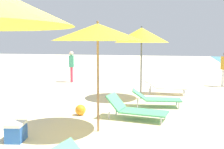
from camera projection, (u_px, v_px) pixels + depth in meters
umbrella_second at (98, 32)px, 5.91m from camera, size 1.97×1.97×2.43m
lounger_second_shoreside at (135, 109)px, 7.11m from camera, size 1.60×0.77×0.62m
umbrella_farthest at (142, 35)px, 9.50m from camera, size 1.87×1.87×2.54m
lounger_farthest_shoreside at (165, 86)px, 10.58m from camera, size 1.61×0.76×0.56m
lounger_farthest_inland at (156, 98)px, 8.48m from camera, size 1.56×0.82×0.53m
person_walking_mid at (71, 64)px, 13.74m from camera, size 0.32×0.41×1.54m
beach_ball at (80, 110)px, 7.52m from camera, size 0.29×0.29×0.29m
cooler_box at (16, 132)px, 5.54m from camera, size 0.42×0.50×0.38m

